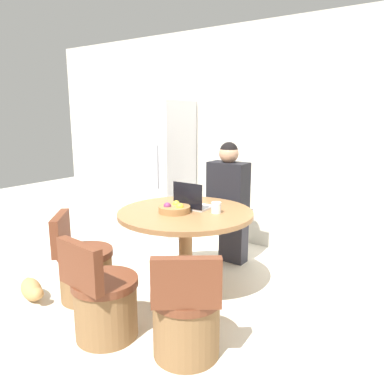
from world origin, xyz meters
TOP-DOWN VIEW (x-y plane):
  - ground_plane at (0.00, 0.00)m, footprint 12.00×12.00m
  - wall_back at (0.00, 1.69)m, footprint 7.00×0.06m
  - refrigerator at (-1.23, 1.32)m, footprint 0.62×0.65m
  - dining_table at (-0.00, 0.13)m, footprint 1.17×1.17m
  - chair_near_left_corner at (-0.67, -0.45)m, footprint 0.55×0.54m
  - chair_near_right_corner at (0.53, -0.58)m, footprint 0.54×0.54m
  - chair_near_camera at (-0.08, -0.75)m, footprint 0.47×0.48m
  - person_seated at (-0.02, 0.94)m, footprint 0.40×0.37m
  - laptop at (-0.01, 0.25)m, footprint 0.30×0.23m
  - fruit_bowl at (-0.05, 0.04)m, footprint 0.27×0.27m
  - coffee_cup at (0.25, 0.23)m, footprint 0.08×0.08m
  - cat at (-1.02, -0.74)m, footprint 0.44×0.24m

SIDE VIEW (x-z plane):
  - ground_plane at x=0.00m, z-range 0.00..0.00m
  - cat at x=-1.02m, z-range 0.00..0.19m
  - chair_near_left_corner at x=-0.67m, z-range -0.12..0.64m
  - chair_near_right_corner at x=0.53m, z-range -0.12..0.64m
  - chair_near_camera at x=-0.08m, z-range -0.12..0.64m
  - dining_table at x=0.00m, z-range 0.22..0.98m
  - person_seated at x=-0.02m, z-range 0.06..1.37m
  - fruit_bowl at x=-0.05m, z-range 0.75..0.84m
  - coffee_cup at x=0.25m, z-range 0.77..0.86m
  - laptop at x=-0.01m, z-range 0.70..0.94m
  - refrigerator at x=-1.23m, z-range 0.00..1.74m
  - wall_back at x=0.00m, z-range 0.00..2.60m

